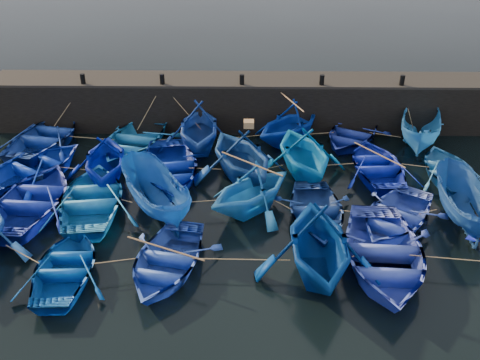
{
  "coord_description": "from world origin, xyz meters",
  "views": [
    {
      "loc": [
        0.28,
        -16.14,
        11.62
      ],
      "look_at": [
        0.0,
        3.2,
        0.7
      ],
      "focal_mm": 40.0,
      "sensor_mm": 36.0,
      "label": 1
    }
  ],
  "objects_px": {
    "boat_0": "(46,136)",
    "boat_8": "(169,168)",
    "boat_13": "(33,199)",
    "wooden_crate": "(249,124)"
  },
  "relations": [
    {
      "from": "boat_13",
      "to": "wooden_crate",
      "type": "distance_m",
      "value": 9.18
    },
    {
      "from": "boat_0",
      "to": "boat_8",
      "type": "height_order",
      "value": "boat_0"
    },
    {
      "from": "boat_8",
      "to": "boat_13",
      "type": "bearing_deg",
      "value": -161.97
    },
    {
      "from": "boat_0",
      "to": "boat_8",
      "type": "xyz_separation_m",
      "value": [
        6.47,
        -3.25,
        -0.01
      ]
    },
    {
      "from": "boat_8",
      "to": "boat_13",
      "type": "xyz_separation_m",
      "value": [
        -5.01,
        -2.71,
        0.01
      ]
    },
    {
      "from": "boat_0",
      "to": "boat_8",
      "type": "distance_m",
      "value": 7.24
    },
    {
      "from": "wooden_crate",
      "to": "boat_0",
      "type": "bearing_deg",
      "value": 161.5
    },
    {
      "from": "boat_8",
      "to": "boat_0",
      "type": "bearing_deg",
      "value": 142.92
    },
    {
      "from": "boat_8",
      "to": "boat_13",
      "type": "relative_size",
      "value": 0.99
    },
    {
      "from": "boat_0",
      "to": "boat_13",
      "type": "relative_size",
      "value": 1.0
    }
  ]
}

